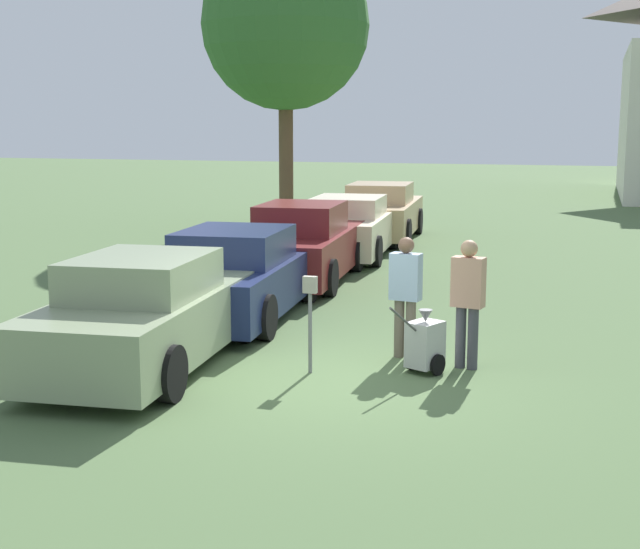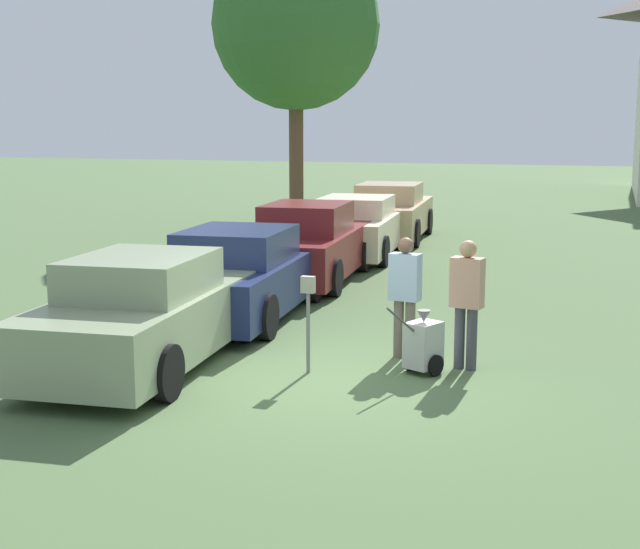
{
  "view_description": "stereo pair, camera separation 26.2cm",
  "coord_description": "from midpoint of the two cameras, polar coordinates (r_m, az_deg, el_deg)",
  "views": [
    {
      "loc": [
        3.1,
        -10.51,
        3.25
      ],
      "look_at": [
        -0.57,
        1.49,
        1.1
      ],
      "focal_mm": 50.0,
      "sensor_mm": 36.0,
      "label": 1
    },
    {
      "loc": [
        3.35,
        -10.43,
        3.25
      ],
      "look_at": [
        -0.57,
        1.49,
        1.1
      ],
      "focal_mm": 50.0,
      "sensor_mm": 36.0,
      "label": 2
    }
  ],
  "objects": [
    {
      "name": "parked_car_maroon",
      "position": [
        18.26,
        -0.32,
        1.85
      ],
      "size": [
        2.22,
        4.83,
        1.63
      ],
      "rotation": [
        0.0,
        0.0,
        0.08
      ],
      "color": "maroon",
      "rests_on": "ground_plane"
    },
    {
      "name": "parked_car_tan",
      "position": [
        24.95,
        4.82,
        3.93
      ],
      "size": [
        2.29,
        4.87,
        1.58
      ],
      "rotation": [
        0.0,
        0.0,
        0.08
      ],
      "color": "tan",
      "rests_on": "ground_plane"
    },
    {
      "name": "parked_car_navy",
      "position": [
        14.99,
        -4.62,
        -0.09
      ],
      "size": [
        2.29,
        4.91,
        1.51
      ],
      "rotation": [
        0.0,
        0.0,
        0.08
      ],
      "color": "#19234C",
      "rests_on": "ground_plane"
    },
    {
      "name": "ground_plane",
      "position": [
        11.43,
        1.06,
        -6.8
      ],
      "size": [
        120.0,
        120.0,
        0.0
      ],
      "primitive_type": "plane",
      "color": "#4C663D"
    },
    {
      "name": "equipment_cart",
      "position": [
        11.75,
        7.26,
        -4.47
      ],
      "size": [
        0.61,
        0.97,
        1.0
      ],
      "rotation": [
        0.0,
        0.0,
        -0.44
      ],
      "color": "#B2B2AD",
      "rests_on": "ground_plane"
    },
    {
      "name": "person_supervisor",
      "position": [
        11.9,
        10.0,
        -1.39
      ],
      "size": [
        0.45,
        0.3,
        1.73
      ],
      "rotation": [
        0.0,
        0.0,
        2.95
      ],
      "color": "#3F3F47",
      "rests_on": "ground_plane"
    },
    {
      "name": "shade_tree",
      "position": [
        27.63,
        -1.28,
        15.61
      ],
      "size": [
        5.04,
        5.04,
        8.63
      ],
      "color": "brown",
      "rests_on": "ground_plane"
    },
    {
      "name": "parking_meter",
      "position": [
        11.56,
        -0.12,
        -2.0
      ],
      "size": [
        0.18,
        0.09,
        1.29
      ],
      "color": "slate",
      "rests_on": "ground_plane"
    },
    {
      "name": "person_worker",
      "position": [
        12.35,
        6.07,
        -0.99
      ],
      "size": [
        0.45,
        0.28,
        1.7
      ],
      "rotation": [
        0.0,
        0.0,
        3.0
      ],
      "color": "#665B4C",
      "rests_on": "ground_plane"
    },
    {
      "name": "parked_car_cream",
      "position": [
        21.72,
        2.74,
        2.98
      ],
      "size": [
        2.26,
        4.81,
        1.48
      ],
      "rotation": [
        0.0,
        0.0,
        0.08
      ],
      "color": "beige",
      "rests_on": "ground_plane"
    },
    {
      "name": "parked_car_sage",
      "position": [
        12.19,
        -10.39,
        -2.47
      ],
      "size": [
        2.25,
        4.89,
        1.53
      ],
      "rotation": [
        0.0,
        0.0,
        0.08
      ],
      "color": "gray",
      "rests_on": "ground_plane"
    }
  ]
}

